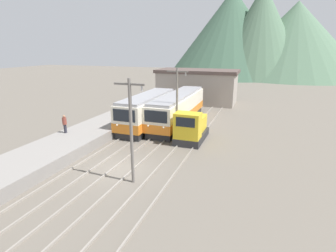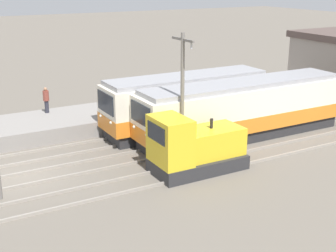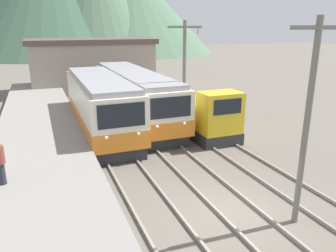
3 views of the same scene
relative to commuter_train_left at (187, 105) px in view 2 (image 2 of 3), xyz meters
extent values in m
plane|color=#665E54|center=(2.60, -10.88, -1.66)|extent=(200.00, 200.00, 0.00)
cube|color=gray|center=(-0.72, -10.88, -1.59)|extent=(0.10, 60.00, 0.14)
cube|color=gray|center=(0.72, -10.88, -1.59)|extent=(0.10, 60.00, 0.14)
cube|color=gray|center=(2.08, -10.88, -1.59)|extent=(0.10, 60.00, 0.14)
cube|color=gray|center=(3.52, -10.88, -1.59)|extent=(0.10, 60.00, 0.14)
cube|color=gray|center=(5.08, -10.88, -1.59)|extent=(0.10, 60.00, 0.14)
cube|color=gray|center=(6.52, -10.88, -1.59)|extent=(0.10, 60.00, 0.14)
cube|color=#28282B|center=(0.00, 0.01, -1.31)|extent=(2.58, 10.43, 0.70)
cube|color=silver|center=(0.00, 0.01, 0.33)|extent=(2.80, 10.87, 2.58)
cube|color=orange|center=(0.00, 0.01, -0.49)|extent=(2.84, 10.91, 0.93)
cube|color=black|center=(0.00, -5.46, 0.85)|extent=(2.24, 0.06, 1.13)
sphere|color=silver|center=(-0.77, -5.47, -0.13)|extent=(0.18, 0.18, 0.18)
sphere|color=silver|center=(0.77, -5.47, -0.13)|extent=(0.18, 0.18, 0.18)
cube|color=#939399|center=(0.00, 0.01, 1.76)|extent=(2.46, 10.43, 0.28)
cube|color=#28282B|center=(2.80, 2.27, -1.31)|extent=(2.58, 13.14, 0.70)
cube|color=silver|center=(2.80, 2.27, 0.29)|extent=(2.80, 13.69, 2.49)
cube|color=orange|center=(2.80, 2.27, -0.51)|extent=(2.84, 13.73, 0.90)
cube|color=black|center=(2.80, -4.61, 0.79)|extent=(2.24, 0.06, 1.10)
sphere|color=silver|center=(2.03, -4.62, -0.16)|extent=(0.18, 0.18, 0.18)
sphere|color=silver|center=(3.57, -4.62, -0.16)|extent=(0.18, 0.18, 0.18)
cube|color=#939399|center=(2.80, 2.27, 1.67)|extent=(2.46, 13.14, 0.28)
cube|color=#28282B|center=(5.80, -2.86, -1.31)|extent=(2.40, 4.73, 0.70)
cube|color=gold|center=(5.80, -4.47, 0.19)|extent=(2.28, 1.51, 2.30)
cube|color=black|center=(5.80, -5.25, 0.70)|extent=(1.68, 0.04, 0.83)
cube|color=gold|center=(5.80, -2.10, -0.26)|extent=(1.92, 3.12, 1.40)
cylinder|color=black|center=(5.80, -2.10, 0.69)|extent=(0.16, 0.16, 0.50)
cylinder|color=slate|center=(4.30, -2.92, 1.72)|extent=(0.20, 0.20, 6.76)
cube|color=slate|center=(4.30, -2.92, 4.75)|extent=(2.00, 0.12, 0.12)
cylinder|color=#B2B2B7|center=(5.10, -2.92, 4.55)|extent=(0.10, 0.10, 0.30)
cylinder|color=#282833|center=(-4.98, -7.55, -0.30)|extent=(0.26, 0.26, 0.81)
cylinder|color=brown|center=(-4.98, -7.55, 0.43)|extent=(0.38, 0.38, 0.65)
sphere|color=#9E7051|center=(-4.98, -7.55, 0.86)|extent=(0.22, 0.22, 0.22)
camera|label=1|loc=(11.63, -26.03, 6.76)|focal=28.00mm
camera|label=2|loc=(24.23, -14.88, 7.74)|focal=50.00mm
camera|label=3|loc=(-3.38, -19.78, 4.78)|focal=35.00mm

